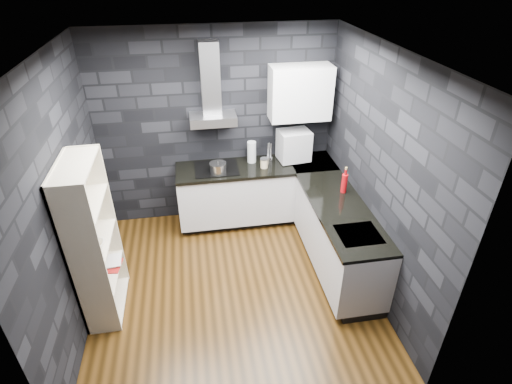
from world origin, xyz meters
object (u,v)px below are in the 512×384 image
object	(u,v)px
glass_vase	(252,152)
bookshelf	(94,242)
appliance_garage	(294,145)
red_bottle	(344,183)
utensil_crock	(269,160)
pot	(218,168)
fruit_bowl	(91,246)
storage_jar	(264,163)

from	to	relation	value
glass_vase	bookshelf	world-z (taller)	bookshelf
appliance_garage	red_bottle	size ratio (longest dim) A/B	1.76
glass_vase	utensil_crock	bearing A→B (deg)	-27.41
glass_vase	red_bottle	xyz separation A→B (m)	(0.98, -0.99, -0.03)
pot	fruit_bowl	distance (m)	1.93
glass_vase	bookshelf	distance (m)	2.41
utensil_crock	appliance_garage	bearing A→B (deg)	11.70
appliance_garage	storage_jar	bearing A→B (deg)	-167.02
appliance_garage	bookshelf	distance (m)	2.87
red_bottle	fruit_bowl	bearing A→B (deg)	-167.70
utensil_crock	appliance_garage	world-z (taller)	appliance_garage
glass_vase	appliance_garage	xyz separation A→B (m)	(0.59, -0.04, 0.08)
red_bottle	bookshelf	distance (m)	2.90
glass_vase	red_bottle	size ratio (longest dim) A/B	1.25
storage_jar	fruit_bowl	xyz separation A→B (m)	(-2.01, -1.41, -0.02)
utensil_crock	red_bottle	size ratio (longest dim) A/B	0.49
utensil_crock	appliance_garage	distance (m)	0.41
glass_vase	appliance_garage	size ratio (longest dim) A/B	0.71
pot	glass_vase	xyz separation A→B (m)	(0.49, 0.26, 0.07)
bookshelf	fruit_bowl	bearing A→B (deg)	-77.67
pot	utensil_crock	distance (m)	0.73
pot	appliance_garage	xyz separation A→B (m)	(1.08, 0.22, 0.15)
storage_jar	utensil_crock	distance (m)	0.12
glass_vase	utensil_crock	world-z (taller)	glass_vase
glass_vase	appliance_garage	distance (m)	0.59
pot	utensil_crock	bearing A→B (deg)	11.74
storage_jar	red_bottle	size ratio (longest dim) A/B	0.51
red_bottle	bookshelf	bearing A→B (deg)	-169.89
pot	storage_jar	size ratio (longest dim) A/B	1.76
pot	glass_vase	world-z (taller)	glass_vase
glass_vase	red_bottle	distance (m)	1.39
appliance_garage	fruit_bowl	world-z (taller)	appliance_garage
pot	red_bottle	distance (m)	1.64
storage_jar	utensil_crock	size ratio (longest dim) A/B	1.04
storage_jar	bookshelf	size ratio (longest dim) A/B	0.07
storage_jar	red_bottle	bearing A→B (deg)	-43.26
utensil_crock	fruit_bowl	xyz separation A→B (m)	(-2.10, -1.50, -0.02)
utensil_crock	bookshelf	world-z (taller)	bookshelf
utensil_crock	storage_jar	bearing A→B (deg)	-135.06
storage_jar	bookshelf	world-z (taller)	bookshelf
red_bottle	glass_vase	bearing A→B (deg)	134.73
glass_vase	appliance_garage	world-z (taller)	appliance_garage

